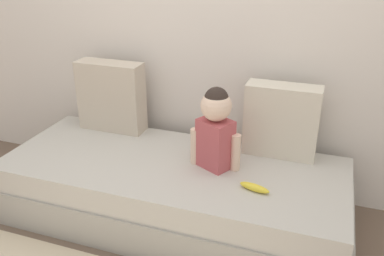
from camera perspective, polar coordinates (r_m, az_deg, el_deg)
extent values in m
plane|color=brown|center=(2.71, -2.56, -12.09)|extent=(12.00, 12.00, 0.00)
cube|color=silver|center=(2.75, 1.49, 14.34)|extent=(5.32, 0.10, 2.26)
cube|color=#9C978F|center=(2.64, -2.61, -10.04)|extent=(2.12, 0.87, 0.23)
cube|color=#B7B2A8|center=(2.53, -2.69, -6.39)|extent=(2.06, 0.84, 0.16)
cube|color=#C1B29E|center=(2.91, -11.10, 4.32)|extent=(0.46, 0.16, 0.48)
cube|color=beige|center=(2.56, 12.27, 0.99)|extent=(0.44, 0.16, 0.45)
cube|color=#B24C51|center=(2.39, 3.23, -2.17)|extent=(0.23, 0.21, 0.29)
sphere|color=beige|center=(2.30, 3.37, 3.09)|extent=(0.18, 0.18, 0.18)
sphere|color=#2D231E|center=(2.28, 3.39, 4.02)|extent=(0.14, 0.14, 0.14)
cylinder|color=beige|center=(2.44, 0.44, -2.52)|extent=(0.06, 0.06, 0.22)
cylinder|color=beige|center=(2.38, 6.05, -3.40)|extent=(0.06, 0.06, 0.22)
ellipsoid|color=yellow|center=(2.24, 8.65, -8.15)|extent=(0.18, 0.08, 0.04)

